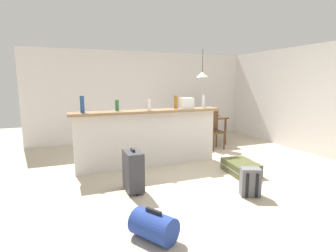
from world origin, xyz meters
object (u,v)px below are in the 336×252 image
bottle_clear (203,102)px  duffel_bag_blue (154,226)px  grocery_bag (187,103)px  bottle_blue (82,104)px  backpack_grey (250,182)px  bottle_amber (176,102)px  dining_table (203,120)px  bottle_green (117,105)px  dining_chair_near_partition (213,128)px  bottle_white (149,105)px  suitcase_flat_olive (241,167)px  dining_chair_far_side (194,122)px  pendant_lamp (202,75)px  suitcase_upright_charcoal (133,170)px

bottle_clear → duffel_bag_blue: size_ratio=0.46×
grocery_bag → duffel_bag_blue: grocery_bag is taller
bottle_blue → backpack_grey: (2.19, -1.89, -1.07)m
bottle_amber → dining_table: (1.35, 1.28, -0.61)m
duffel_bag_blue → dining_table: bearing=54.7°
bottle_clear → grocery_bag: bearing=-177.7°
bottle_green → dining_chair_near_partition: 2.70m
grocery_bag → bottle_green: bearing=175.1°
bottle_white → suitcase_flat_olive: bottle_white is taller
suitcase_flat_olive → bottle_green: bearing=151.4°
grocery_bag → dining_chair_far_side: 2.38m
bottle_amber → pendant_lamp: (1.34, 1.36, 0.59)m
bottle_blue → dining_chair_far_side: bottle_blue is taller
dining_chair_far_side → duffel_bag_blue: dining_chair_far_side is taller
dining_chair_far_side → backpack_grey: bearing=-104.9°
duffel_bag_blue → backpack_grey: size_ratio=1.35×
dining_table → pendant_lamp: 1.20m
bottle_white → backpack_grey: 2.30m
grocery_bag → backpack_grey: 2.13m
bottle_white → backpack_grey: bearing=-61.1°
bottle_clear → duffel_bag_blue: (-1.91, -2.41, -1.10)m
bottle_amber → suitcase_upright_charcoal: size_ratio=0.40×
dining_chair_near_partition → dining_chair_far_side: size_ratio=1.00×
dining_chair_far_side → suitcase_upright_charcoal: bearing=-130.5°
bottle_white → backpack_grey: size_ratio=0.51×
dining_chair_far_side → backpack_grey: size_ratio=2.21×
bottle_blue → backpack_grey: bottle_blue is taller
bottle_white → dining_chair_far_side: bearing=45.0°
dining_chair_near_partition → backpack_grey: (-0.96, -2.65, -0.31)m
bottle_clear → suitcase_flat_olive: bearing=-76.1°
dining_chair_far_side → duffel_bag_blue: (-2.69, -4.34, -0.36)m
bottle_blue → dining_chair_near_partition: size_ratio=0.32×
bottle_clear → suitcase_upright_charcoal: (-1.79, -1.08, -0.92)m
dining_table → dining_chair_far_side: 0.61m
bottle_amber → dining_table: size_ratio=0.24×
bottle_blue → bottle_green: 0.64m
bottle_clear → dining_table: 1.64m
bottle_white → duffel_bag_blue: 2.67m
bottle_clear → bottle_amber: bearing=175.4°
dining_table → suitcase_upright_charcoal: 3.51m
bottle_white → bottle_amber: size_ratio=0.80×
grocery_bag → dining_chair_near_partition: (1.13, 0.80, -0.72)m
dining_table → dining_chair_far_side: size_ratio=1.18×
bottle_amber → bottle_clear: bottle_amber is taller
bottle_blue → duffel_bag_blue: 2.73m
dining_table → bottle_blue: bearing=-157.5°
bottle_white → dining_chair_near_partition: (1.95, 0.85, -0.72)m
grocery_bag → dining_chair_near_partition: bearing=35.3°
bottle_blue → bottle_white: 1.20m
dining_chair_far_side → pendant_lamp: 1.43m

